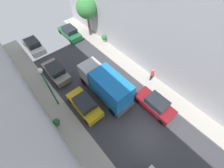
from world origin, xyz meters
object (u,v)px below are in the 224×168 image
pedestrian (152,74)px  potted_plant_4 (56,122)px  potted_plant_1 (104,38)px  parked_car_left_4 (56,72)px  delivery_truck (106,85)px  lamp_post (47,83)px  parked_car_left_5 (33,45)px  street_tree_1 (87,8)px  parked_car_right_3 (70,33)px  parked_car_left_3 (85,105)px  parked_car_right_2 (155,104)px

pedestrian → potted_plant_4: pedestrian is taller
potted_plant_1 → potted_plant_4: (-11.47, -6.97, -0.14)m
parked_car_left_4 → potted_plant_4: (-3.04, -5.69, -0.09)m
delivery_truck → lamp_post: size_ratio=1.23×
parked_car_left_5 → lamp_post: 10.75m
parked_car_left_4 → street_tree_1: size_ratio=0.76×
parked_car_right_3 → potted_plant_4: 14.24m
parked_car_left_3 → pedestrian: size_ratio=2.44×
parked_car_right_3 → pedestrian: pedestrian is taller
parked_car_right_2 → potted_plant_1: 12.22m
parked_car_right_3 → delivery_truck: size_ratio=0.64×
parked_car_left_3 → street_tree_1: size_ratio=0.76×
parked_car_left_3 → parked_car_left_5: same height
parked_car_right_2 → delivery_truck: 5.35m
pedestrian → parked_car_left_3: bearing=166.0°
potted_plant_4 → lamp_post: 3.82m
parked_car_right_3 → lamp_post: size_ratio=0.78×
pedestrian → street_tree_1: 12.38m
parked_car_right_2 → street_tree_1: 15.23m
parked_car_left_3 → delivery_truck: bearing=-2.9°
parked_car_right_3 → parked_car_left_4: bearing=-133.0°
parked_car_right_2 → lamp_post: lamp_post is taller
parked_car_left_3 → delivery_truck: delivery_truck is taller
street_tree_1 → potted_plant_1: 4.48m
parked_car_right_3 → pedestrian: size_ratio=2.44×
delivery_truck → pedestrian: bearing=-19.3°
parked_car_left_3 → potted_plant_4: (-3.04, 0.24, -0.09)m
street_tree_1 → parked_car_left_4: bearing=-152.8°
parked_car_left_4 → parked_car_right_2: bearing=-62.9°
delivery_truck → potted_plant_4: 5.87m
pedestrian → street_tree_1: street_tree_1 is taller
delivery_truck → pedestrian: size_ratio=3.84×
street_tree_1 → parked_car_right_2: bearing=-99.6°
parked_car_left_4 → parked_car_right_2: 11.86m
street_tree_1 → potted_plant_1: (0.54, -2.77, -3.48)m
potted_plant_4 → potted_plant_1: bearing=31.3°
parked_car_right_2 → parked_car_right_3: size_ratio=1.00×
delivery_truck → pedestrian: delivery_truck is taller
delivery_truck → street_tree_1: street_tree_1 is taller
parked_car_left_3 → delivery_truck: 2.91m
pedestrian → parked_car_left_5: bearing=119.1°
parked_car_left_5 → parked_car_right_3: size_ratio=1.00×
delivery_truck → street_tree_1: size_ratio=1.19×
lamp_post → street_tree_1: bearing=38.4°
potted_plant_1 → pedestrian: bearing=-92.7°
delivery_truck → lamp_post: 5.51m
parked_car_left_5 → lamp_post: size_ratio=0.78×
parked_car_right_3 → street_tree_1: size_ratio=0.76×
lamp_post → potted_plant_1: bearing=25.8°
potted_plant_1 → lamp_post: size_ratio=0.20×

